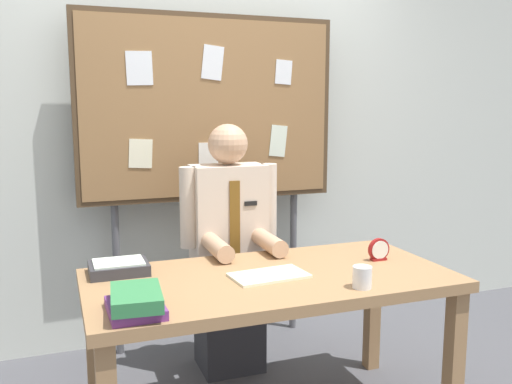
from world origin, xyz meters
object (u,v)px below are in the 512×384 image
object	(u,v)px
person	(229,258)
open_notebook	(269,275)
desk	(270,294)
bulletin_board	(210,113)
desk_clock	(379,250)
paper_tray	(119,268)
coffee_mug	(362,277)
book_stack	(136,302)

from	to	relation	value
person	open_notebook	size ratio (longest dim) A/B	4.13
desk	open_notebook	world-z (taller)	open_notebook
bulletin_board	desk_clock	bearing A→B (deg)	-58.21
paper_tray	desk_clock	bearing A→B (deg)	-10.25
desk	coffee_mug	bearing A→B (deg)	-45.20
book_stack	open_notebook	size ratio (longest dim) A/B	0.84
open_notebook	desk_clock	bearing A→B (deg)	5.47
desk	coffee_mug	distance (m)	0.44
desk_clock	coffee_mug	bearing A→B (deg)	-131.47
desk	bulletin_board	distance (m)	1.27
bulletin_board	coffee_mug	distance (m)	1.47
desk	person	bearing A→B (deg)	90.00
bulletin_board	paper_tray	xyz separation A→B (m)	(-0.64, -0.73, -0.68)
person	bulletin_board	xyz separation A→B (m)	(-0.00, 0.37, 0.79)
bulletin_board	book_stack	bearing A→B (deg)	-116.95
book_stack	coffee_mug	distance (m)	0.93
book_stack	coffee_mug	xyz separation A→B (m)	(0.93, -0.04, 0.00)
bulletin_board	coffee_mug	bearing A→B (deg)	-77.10
book_stack	paper_tray	bearing A→B (deg)	90.37
person	bulletin_board	size ratio (longest dim) A/B	0.69
desk	desk_clock	xyz separation A→B (m)	(0.59, 0.04, 0.14)
person	desk_clock	size ratio (longest dim) A/B	12.61
bulletin_board	open_notebook	xyz separation A→B (m)	(-0.02, -1.01, -0.70)
person	book_stack	xyz separation A→B (m)	(-0.63, -0.87, 0.13)
open_notebook	desk	bearing A→B (deg)	52.54
person	bulletin_board	distance (m)	0.88
book_stack	desk_clock	distance (m)	1.26
desk	paper_tray	bearing A→B (deg)	157.85
person	open_notebook	distance (m)	0.64
desk_clock	bulletin_board	bearing A→B (deg)	121.79
open_notebook	book_stack	bearing A→B (deg)	-158.87
open_notebook	paper_tray	world-z (taller)	paper_tray
open_notebook	coffee_mug	size ratio (longest dim) A/B	3.62
bulletin_board	coffee_mug	world-z (taller)	bulletin_board
paper_tray	open_notebook	bearing A→B (deg)	-24.20
paper_tray	book_stack	bearing A→B (deg)	-89.63
book_stack	paper_tray	xyz separation A→B (m)	(-0.00, 0.52, -0.02)
desk	desk_clock	size ratio (longest dim) A/B	14.87
desk	open_notebook	distance (m)	0.10
open_notebook	paper_tray	xyz separation A→B (m)	(-0.62, 0.28, 0.02)
person	open_notebook	xyz separation A→B (m)	(-0.02, -0.64, 0.09)
person	coffee_mug	xyz separation A→B (m)	(0.29, -0.91, 0.13)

